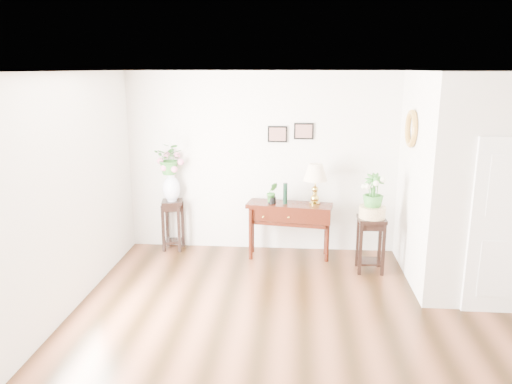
# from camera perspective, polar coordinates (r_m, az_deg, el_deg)

# --- Properties ---
(floor) EXTENTS (6.00, 5.50, 0.02)m
(floor) POSITION_cam_1_polar(r_m,az_deg,el_deg) (5.66, 8.02, -16.21)
(floor) COLOR brown
(floor) RESTS_ON ground
(ceiling) EXTENTS (6.00, 5.50, 0.02)m
(ceiling) POSITION_cam_1_polar(r_m,az_deg,el_deg) (4.90, 9.15, 13.43)
(ceiling) COLOR white
(ceiling) RESTS_ON ground
(wall_back) EXTENTS (6.00, 0.02, 2.80)m
(wall_back) POSITION_cam_1_polar(r_m,az_deg,el_deg) (7.78, 7.24, 3.25)
(wall_back) COLOR silver
(wall_back) RESTS_ON ground
(wall_front) EXTENTS (6.00, 0.02, 2.80)m
(wall_front) POSITION_cam_1_polar(r_m,az_deg,el_deg) (2.60, 12.70, -19.87)
(wall_front) COLOR silver
(wall_front) RESTS_ON ground
(wall_left) EXTENTS (0.02, 5.50, 2.80)m
(wall_left) POSITION_cam_1_polar(r_m,az_deg,el_deg) (5.73, -22.93, -1.63)
(wall_left) COLOR silver
(wall_left) RESTS_ON ground
(partition) EXTENTS (1.80, 1.95, 2.80)m
(partition) POSITION_cam_1_polar(r_m,az_deg,el_deg) (7.25, 24.41, 1.31)
(partition) COLOR silver
(partition) RESTS_ON floor
(door) EXTENTS (0.90, 0.05, 2.10)m
(door) POSITION_cam_1_polar(r_m,az_deg,el_deg) (6.43, 27.01, -3.70)
(door) COLOR white
(door) RESTS_ON floor
(art_print_left) EXTENTS (0.30, 0.02, 0.25)m
(art_print_left) POSITION_cam_1_polar(r_m,az_deg,el_deg) (7.68, 2.47, 6.62)
(art_print_left) COLOR black
(art_print_left) RESTS_ON wall_back
(art_print_right) EXTENTS (0.30, 0.02, 0.25)m
(art_print_right) POSITION_cam_1_polar(r_m,az_deg,el_deg) (7.67, 5.48, 6.93)
(art_print_right) COLOR black
(art_print_right) RESTS_ON wall_back
(wall_ornament) EXTENTS (0.07, 0.51, 0.51)m
(wall_ornament) POSITION_cam_1_polar(r_m,az_deg,el_deg) (7.00, 17.30, 6.93)
(wall_ornament) COLOR gold
(wall_ornament) RESTS_ON partition
(console_table) EXTENTS (1.32, 0.61, 0.85)m
(console_table) POSITION_cam_1_polar(r_m,az_deg,el_deg) (7.65, 3.79, -4.40)
(console_table) COLOR #3E170C
(console_table) RESTS_ON floor
(table_lamp) EXTENTS (0.47, 0.47, 0.62)m
(table_lamp) POSITION_cam_1_polar(r_m,az_deg,el_deg) (7.45, 6.79, 1.20)
(table_lamp) COLOR gold
(table_lamp) RESTS_ON console_table
(green_vase) EXTENTS (0.08, 0.08, 0.32)m
(green_vase) POSITION_cam_1_polar(r_m,az_deg,el_deg) (7.49, 3.36, -0.08)
(green_vase) COLOR black
(green_vase) RESTS_ON console_table
(potted_plant) EXTENTS (0.20, 0.17, 0.31)m
(potted_plant) POSITION_cam_1_polar(r_m,az_deg,el_deg) (7.50, 1.85, -0.17)
(potted_plant) COLOR #337B2D
(potted_plant) RESTS_ON console_table
(plant_stand_a) EXTENTS (0.37, 0.37, 0.80)m
(plant_stand_a) POSITION_cam_1_polar(r_m,az_deg,el_deg) (8.08, -9.46, -3.73)
(plant_stand_a) COLOR black
(plant_stand_a) RESTS_ON floor
(porcelain_vase) EXTENTS (0.33, 0.33, 0.48)m
(porcelain_vase) POSITION_cam_1_polar(r_m,az_deg,el_deg) (7.91, -9.64, 0.60)
(porcelain_vase) COLOR white
(porcelain_vase) RESTS_ON plant_stand_a
(lily_arrangement) EXTENTS (0.50, 0.45, 0.50)m
(lily_arrangement) POSITION_cam_1_polar(r_m,az_deg,el_deg) (7.82, -9.77, 3.62)
(lily_arrangement) COLOR #337B2D
(lily_arrangement) RESTS_ON porcelain_vase
(plant_stand_b) EXTENTS (0.38, 0.38, 0.80)m
(plant_stand_b) POSITION_cam_1_polar(r_m,az_deg,el_deg) (7.31, 12.93, -5.85)
(plant_stand_b) COLOR black
(plant_stand_b) RESTS_ON floor
(ceramic_bowl) EXTENTS (0.42, 0.42, 0.16)m
(ceramic_bowl) POSITION_cam_1_polar(r_m,az_deg,el_deg) (7.16, 13.14, -2.25)
(ceramic_bowl) COLOR beige
(ceramic_bowl) RESTS_ON plant_stand_b
(narcissus) EXTENTS (0.29, 0.29, 0.51)m
(narcissus) POSITION_cam_1_polar(r_m,az_deg,el_deg) (7.09, 13.27, 0.02)
(narcissus) COLOR #337B2D
(narcissus) RESTS_ON ceramic_bowl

